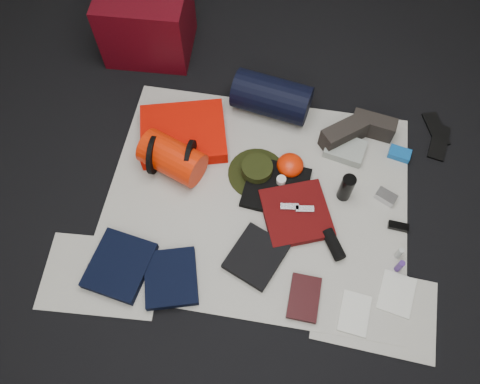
% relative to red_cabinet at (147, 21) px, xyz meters
% --- Properties ---
extents(floor, '(4.50, 4.50, 0.02)m').
position_rel_red_cabinet_xyz_m(floor, '(0.83, -0.97, -0.22)').
color(floor, black).
rests_on(floor, ground).
extents(newspaper_mat, '(1.60, 1.30, 0.01)m').
position_rel_red_cabinet_xyz_m(newspaper_mat, '(0.83, -0.97, -0.21)').
color(newspaper_mat, silver).
rests_on(newspaper_mat, floor).
extents(newspaper_sheet_front_left, '(0.61, 0.44, 0.00)m').
position_rel_red_cabinet_xyz_m(newspaper_sheet_front_left, '(0.13, -1.52, -0.21)').
color(newspaper_sheet_front_left, silver).
rests_on(newspaper_sheet_front_left, floor).
extents(newspaper_sheet_front_right, '(0.60, 0.43, 0.00)m').
position_rel_red_cabinet_xyz_m(newspaper_sheet_front_right, '(1.48, -1.47, -0.21)').
color(newspaper_sheet_front_right, silver).
rests_on(newspaper_sheet_front_right, floor).
extents(red_cabinet, '(0.54, 0.46, 0.43)m').
position_rel_red_cabinet_xyz_m(red_cabinet, '(0.00, 0.00, 0.00)').
color(red_cabinet, '#4B050E').
rests_on(red_cabinet, floor).
extents(sleeping_pad, '(0.56, 0.50, 0.09)m').
position_rel_red_cabinet_xyz_m(sleeping_pad, '(0.36, -0.66, -0.16)').
color(sleeping_pad, red).
rests_on(sleeping_pad, newspaper_mat).
extents(stuff_sack, '(0.39, 0.31, 0.20)m').
position_rel_red_cabinet_xyz_m(stuff_sack, '(0.35, -0.86, -0.11)').
color(stuff_sack, red).
rests_on(stuff_sack, newspaper_mat).
extents(sack_strap_left, '(0.02, 0.22, 0.22)m').
position_rel_red_cabinet_xyz_m(sack_strap_left, '(0.25, -0.86, -0.10)').
color(sack_strap_left, black).
rests_on(sack_strap_left, newspaper_mat).
extents(sack_strap_right, '(0.03, 0.22, 0.22)m').
position_rel_red_cabinet_xyz_m(sack_strap_right, '(0.45, -0.86, -0.10)').
color(sack_strap_right, black).
rests_on(sack_strap_right, newspaper_mat).
extents(navy_duffel, '(0.47, 0.30, 0.23)m').
position_rel_red_cabinet_xyz_m(navy_duffel, '(0.82, -0.37, -0.09)').
color(navy_duffel, black).
rests_on(navy_duffel, newspaper_mat).
extents(boonie_brim, '(0.40, 0.40, 0.01)m').
position_rel_red_cabinet_xyz_m(boonie_brim, '(0.81, -0.82, -0.20)').
color(boonie_brim, black).
rests_on(boonie_brim, newspaper_mat).
extents(boonie_crown, '(0.17, 0.17, 0.08)m').
position_rel_red_cabinet_xyz_m(boonie_crown, '(0.81, -0.82, -0.16)').
color(boonie_crown, black).
rests_on(boonie_crown, boonie_brim).
extents(hiking_boot_left, '(0.27, 0.25, 0.13)m').
position_rel_red_cabinet_xyz_m(hiking_boot_left, '(1.25, -0.53, -0.14)').
color(hiking_boot_left, black).
rests_on(hiking_boot_left, newspaper_mat).
extents(hiking_boot_right, '(0.26, 0.13, 0.12)m').
position_rel_red_cabinet_xyz_m(hiking_boot_right, '(1.42, -0.44, -0.15)').
color(hiking_boot_right, black).
rests_on(hiking_boot_right, newspaper_mat).
extents(flip_flop_left, '(0.16, 0.25, 0.01)m').
position_rel_red_cabinet_xyz_m(flip_flop_left, '(1.79, -0.36, -0.21)').
color(flip_flop_left, black).
rests_on(flip_flop_left, floor).
extents(flip_flop_right, '(0.14, 0.26, 0.01)m').
position_rel_red_cabinet_xyz_m(flip_flop_right, '(1.81, -0.45, -0.21)').
color(flip_flop_right, black).
rests_on(flip_flop_right, floor).
extents(trousers_navy_a, '(0.33, 0.36, 0.05)m').
position_rel_red_cabinet_xyz_m(trousers_navy_a, '(0.21, -1.47, -0.18)').
color(trousers_navy_a, black).
rests_on(trousers_navy_a, newspaper_mat).
extents(trousers_navy_b, '(0.32, 0.35, 0.05)m').
position_rel_red_cabinet_xyz_m(trousers_navy_b, '(0.48, -1.49, -0.19)').
color(trousers_navy_b, black).
rests_on(trousers_navy_b, newspaper_mat).
extents(trousers_charcoal, '(0.33, 0.35, 0.04)m').
position_rel_red_cabinet_xyz_m(trousers_charcoal, '(0.88, -1.31, -0.19)').
color(trousers_charcoal, black).
rests_on(trousers_charcoal, newspaper_mat).
extents(black_tshirt, '(0.36, 0.34, 0.03)m').
position_rel_red_cabinet_xyz_m(black_tshirt, '(0.92, -0.90, -0.19)').
color(black_tshirt, black).
rests_on(black_tshirt, newspaper_mat).
extents(red_shirt, '(0.43, 0.43, 0.04)m').
position_rel_red_cabinet_xyz_m(red_shirt, '(1.05, -1.04, -0.19)').
color(red_shirt, '#4E0809').
rests_on(red_shirt, newspaper_mat).
extents(orange_stuff_sack, '(0.17, 0.17, 0.10)m').
position_rel_red_cabinet_xyz_m(orange_stuff_sack, '(0.98, -0.77, -0.16)').
color(orange_stuff_sack, red).
rests_on(orange_stuff_sack, newspaper_mat).
extents(first_aid_pouch, '(0.24, 0.20, 0.05)m').
position_rel_red_cabinet_xyz_m(first_aid_pouch, '(1.27, -0.60, -0.18)').
color(first_aid_pouch, gray).
rests_on(first_aid_pouch, newspaper_mat).
extents(water_bottle, '(0.08, 0.08, 0.18)m').
position_rel_red_cabinet_xyz_m(water_bottle, '(1.29, -0.88, -0.12)').
color(water_bottle, black).
rests_on(water_bottle, newspaper_mat).
extents(speaker, '(0.13, 0.17, 0.06)m').
position_rel_red_cabinet_xyz_m(speaker, '(1.25, -1.19, -0.18)').
color(speaker, black).
rests_on(speaker, newspaper_mat).
extents(compact_camera, '(0.12, 0.10, 0.04)m').
position_rel_red_cabinet_xyz_m(compact_camera, '(1.51, -0.86, -0.19)').
color(compact_camera, '#BCBCC1').
rests_on(compact_camera, newspaper_mat).
extents(cyan_case, '(0.13, 0.10, 0.04)m').
position_rel_red_cabinet_xyz_m(cyan_case, '(1.58, -0.58, -0.19)').
color(cyan_case, '#1054A2').
rests_on(cyan_case, newspaper_mat).
extents(toiletry_purple, '(0.04, 0.04, 0.09)m').
position_rel_red_cabinet_xyz_m(toiletry_purple, '(1.58, -1.25, -0.16)').
color(toiletry_purple, '#452577').
rests_on(toiletry_purple, newspaper_mat).
extents(toiletry_clear, '(0.04, 0.04, 0.08)m').
position_rel_red_cabinet_xyz_m(toiletry_clear, '(1.58, -1.18, -0.17)').
color(toiletry_clear, '#AFB4AF').
rests_on(toiletry_clear, newspaper_mat).
extents(paperback_book, '(0.15, 0.23, 0.03)m').
position_rel_red_cabinet_xyz_m(paperback_book, '(1.13, -1.48, -0.19)').
color(paperback_book, black).
rests_on(paperback_book, newspaper_mat).
extents(map_booklet, '(0.16, 0.21, 0.01)m').
position_rel_red_cabinet_xyz_m(map_booklet, '(1.38, -1.51, -0.20)').
color(map_booklet, silver).
rests_on(map_booklet, newspaper_mat).
extents(map_printout, '(0.20, 0.23, 0.01)m').
position_rel_red_cabinet_xyz_m(map_printout, '(1.58, -1.38, -0.20)').
color(map_printout, silver).
rests_on(map_printout, newspaper_mat).
extents(sunglasses, '(0.11, 0.05, 0.03)m').
position_rel_red_cabinet_xyz_m(sunglasses, '(1.58, -1.02, -0.20)').
color(sunglasses, black).
rests_on(sunglasses, newspaper_mat).
extents(key_cluster, '(0.08, 0.08, 0.01)m').
position_rel_red_cabinet_xyz_m(key_cluster, '(0.09, -1.51, -0.20)').
color(key_cluster, '#BCBCC1').
rests_on(key_cluster, newspaper_mat).
extents(tape_roll, '(0.05, 0.05, 0.04)m').
position_rel_red_cabinet_xyz_m(tape_roll, '(0.94, -0.87, -0.16)').
color(tape_roll, silver).
rests_on(tape_roll, black_tshirt).
extents(energy_bar_a, '(0.10, 0.05, 0.01)m').
position_rel_red_cabinet_xyz_m(energy_bar_a, '(1.01, -1.02, -0.16)').
color(energy_bar_a, '#BCBCC1').
rests_on(energy_bar_a, red_shirt).
extents(energy_bar_b, '(0.10, 0.05, 0.01)m').
position_rel_red_cabinet_xyz_m(energy_bar_b, '(1.09, -1.02, -0.16)').
color(energy_bar_b, '#BCBCC1').
rests_on(energy_bar_b, red_shirt).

